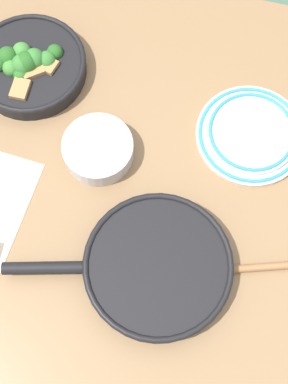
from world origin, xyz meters
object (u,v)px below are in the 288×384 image
(skillet_eggs, at_px, (156,267))
(skillet_broccoli, at_px, (27,66))
(wooden_spoon, at_px, (232,269))
(prep_bowl_steel, at_px, (98,150))
(dinner_plate_stack, at_px, (251,134))

(skillet_eggs, bearing_deg, skillet_broccoli, -58.64)
(wooden_spoon, bearing_deg, prep_bowl_steel, -47.20)
(skillet_eggs, xyz_separation_m, wooden_spoon, (0.03, -0.14, -0.02))
(skillet_broccoli, bearing_deg, wooden_spoon, 115.12)
(skillet_eggs, height_order, prep_bowl_steel, same)
(wooden_spoon, bearing_deg, skillet_broccoli, -50.47)
(skillet_broccoli, bearing_deg, dinner_plate_stack, 143.38)
(wooden_spoon, height_order, prep_bowl_steel, prep_bowl_steel)
(skillet_broccoli, relative_size, prep_bowl_steel, 2.47)
(wooden_spoon, xyz_separation_m, prep_bowl_steel, (0.17, 0.32, 0.02))
(wooden_spoon, relative_size, dinner_plate_stack, 1.43)
(wooden_spoon, bearing_deg, dinner_plate_stack, -105.25)
(wooden_spoon, xyz_separation_m, dinner_plate_stack, (0.29, 0.02, 0.00))
(dinner_plate_stack, xyz_separation_m, prep_bowl_steel, (-0.12, 0.30, 0.01))
(skillet_eggs, bearing_deg, wooden_spoon, 178.38)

